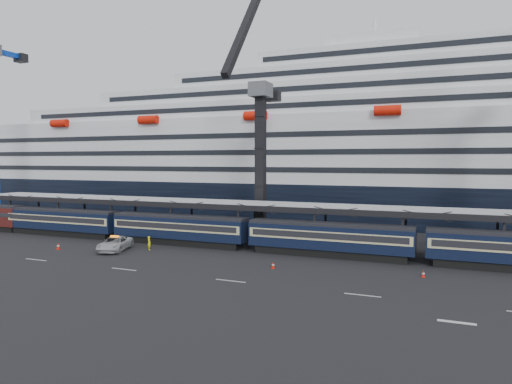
# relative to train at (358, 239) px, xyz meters

# --- Properties ---
(ground) EXTENTS (260.00, 260.00, 0.00)m
(ground) POSITION_rel_train_xyz_m (4.65, -10.00, -2.20)
(ground) COLOR black
(ground) RESTS_ON ground
(lane_markings) EXTENTS (111.00, 4.27, 0.02)m
(lane_markings) POSITION_rel_train_xyz_m (12.80, -15.23, -2.19)
(lane_markings) COLOR beige
(lane_markings) RESTS_ON ground
(train) EXTENTS (133.05, 3.00, 4.05)m
(train) POSITION_rel_train_xyz_m (0.00, 0.00, 0.00)
(train) COLOR black
(train) RESTS_ON ground
(canopy) EXTENTS (130.00, 6.25, 5.53)m
(canopy) POSITION_rel_train_xyz_m (4.65, 4.00, 3.05)
(canopy) COLOR gray
(canopy) RESTS_ON ground
(cruise_ship) EXTENTS (214.09, 28.84, 34.00)m
(cruise_ship) POSITION_rel_train_xyz_m (3.57, 35.99, 10.14)
(cruise_ship) COLOR black
(cruise_ship) RESTS_ON ground
(crane_dark_near) EXTENTS (4.50, 17.75, 35.08)m
(crane_dark_near) POSITION_rel_train_xyz_m (-15.35, 8.59, 9.73)
(crane_dark_near) COLOR #4D5055
(crane_dark_near) RESTS_ON ground
(pickup_truck) EXTENTS (4.48, 6.70, 1.71)m
(pickup_truck) POSITION_rel_train_xyz_m (-28.56, -6.49, -1.35)
(pickup_truck) COLOR #AAADB1
(pickup_truck) RESTS_ON ground
(worker) EXTENTS (0.74, 0.70, 1.70)m
(worker) POSITION_rel_train_xyz_m (-24.88, -4.58, -1.35)
(worker) COLOR #EFEC0C
(worker) RESTS_ON ground
(traffic_cone_a) EXTENTS (0.44, 0.44, 0.87)m
(traffic_cone_a) POSITION_rel_train_xyz_m (-35.64, -8.51, -1.77)
(traffic_cone_a) COLOR red
(traffic_cone_a) RESTS_ON ground
(traffic_cone_b) EXTENTS (0.43, 0.43, 0.85)m
(traffic_cone_b) POSITION_rel_train_xyz_m (-30.10, -5.40, -1.78)
(traffic_cone_b) COLOR red
(traffic_cone_b) RESTS_ON ground
(traffic_cone_c) EXTENTS (0.36, 0.36, 0.72)m
(traffic_cone_c) POSITION_rel_train_xyz_m (-7.33, -7.98, -1.85)
(traffic_cone_c) COLOR red
(traffic_cone_c) RESTS_ON ground
(traffic_cone_d) EXTENTS (0.35, 0.35, 0.70)m
(traffic_cone_d) POSITION_rel_train_xyz_m (7.13, -6.00, -1.86)
(traffic_cone_d) COLOR red
(traffic_cone_d) RESTS_ON ground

